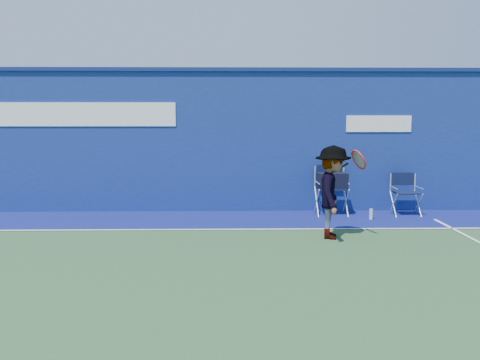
{
  "coord_description": "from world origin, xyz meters",
  "views": [
    {
      "loc": [
        0.39,
        -5.89,
        2.1
      ],
      "look_at": [
        0.57,
        2.6,
        1.0
      ],
      "focal_mm": 38.0,
      "sensor_mm": 36.0,
      "label": 1
    }
  ],
  "objects_px": {
    "directors_chair_left": "(331,194)",
    "tennis_player": "(333,192)",
    "directors_chair_right": "(405,202)",
    "water_bottle": "(371,214)"
  },
  "relations": [
    {
      "from": "directors_chair_left",
      "to": "tennis_player",
      "type": "height_order",
      "value": "tennis_player"
    },
    {
      "from": "directors_chair_right",
      "to": "water_bottle",
      "type": "xyz_separation_m",
      "value": [
        -0.84,
        -0.45,
        -0.16
      ]
    },
    {
      "from": "water_bottle",
      "to": "directors_chair_left",
      "type": "bearing_deg",
      "value": 142.6
    },
    {
      "from": "directors_chair_left",
      "to": "water_bottle",
      "type": "xyz_separation_m",
      "value": [
        0.7,
        -0.54,
        -0.33
      ]
    },
    {
      "from": "directors_chair_left",
      "to": "directors_chair_right",
      "type": "relative_size",
      "value": 1.19
    },
    {
      "from": "directors_chair_left",
      "to": "tennis_player",
      "type": "distance_m",
      "value": 2.08
    },
    {
      "from": "directors_chair_left",
      "to": "water_bottle",
      "type": "bearing_deg",
      "value": -37.4
    },
    {
      "from": "directors_chair_right",
      "to": "water_bottle",
      "type": "bearing_deg",
      "value": -152.11
    },
    {
      "from": "directors_chair_left",
      "to": "water_bottle",
      "type": "distance_m",
      "value": 0.94
    },
    {
      "from": "directors_chair_left",
      "to": "tennis_player",
      "type": "bearing_deg",
      "value": -100.94
    }
  ]
}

